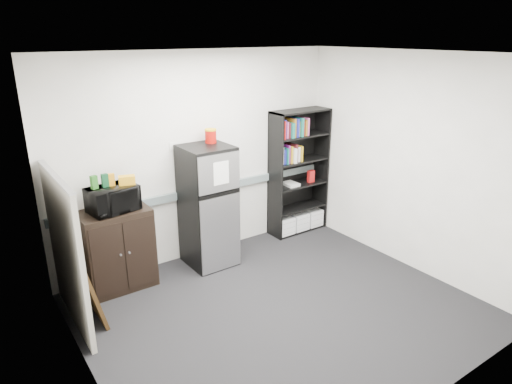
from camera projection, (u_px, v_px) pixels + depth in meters
floor at (281, 309)px, 5.02m from camera, size 4.00×4.00×0.00m
wall_back at (200, 157)px, 5.93m from camera, size 4.00×0.02×2.70m
wall_right at (410, 163)px, 5.66m from camera, size 0.02×3.50×2.70m
wall_left at (78, 244)px, 3.49m from camera, size 0.02×3.50×2.70m
ceiling at (286, 54)px, 4.13m from camera, size 4.00×3.50×0.02m
electrical_raceway at (202, 191)px, 6.06m from camera, size 3.92×0.05×0.10m
wall_note at (175, 146)px, 5.67m from camera, size 0.14×0.00×0.10m
bookshelf at (298, 173)px, 6.76m from camera, size 0.90×0.34×1.85m
cubicle_partition at (66, 252)px, 4.56m from camera, size 0.06×1.30×1.62m
cabinet at (118, 249)px, 5.34m from camera, size 0.78×0.52×0.97m
microwave at (113, 199)px, 5.12m from camera, size 0.58×0.44×0.29m
snack_box_a at (94, 182)px, 4.98m from camera, size 0.08×0.07×0.15m
snack_box_b at (105, 180)px, 5.04m from camera, size 0.07×0.05×0.15m
snack_box_c at (111, 180)px, 5.09m from camera, size 0.08×0.06×0.14m
snack_bag at (127, 180)px, 5.14m from camera, size 0.20×0.15×0.10m
refrigerator at (208, 206)px, 5.82m from camera, size 0.60×0.62×1.57m
coffee_can at (211, 135)px, 5.70m from camera, size 0.15×0.15×0.20m
framed_poster at (85, 282)px, 4.74m from camera, size 0.22×0.68×0.86m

